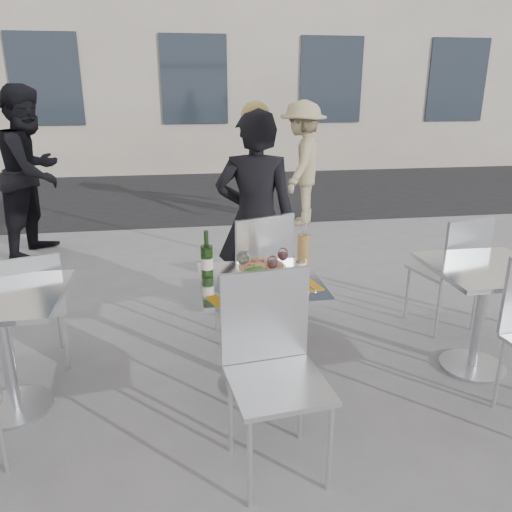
{
  "coord_description": "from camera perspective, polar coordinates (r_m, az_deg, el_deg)",
  "views": [
    {
      "loc": [
        -0.46,
        -2.76,
        1.85
      ],
      "look_at": [
        0.0,
        0.15,
        0.85
      ],
      "focal_mm": 35.0,
      "sensor_mm": 36.0,
      "label": 1
    }
  ],
  "objects": [
    {
      "name": "chair_near",
      "position": [
        2.5,
        1.83,
        -11.42
      ],
      "size": [
        0.51,
        0.52,
        1.0
      ],
      "rotation": [
        0.0,
        0.0,
        0.12
      ],
      "color": "silver",
      "rests_on": "ground"
    },
    {
      "name": "pizza_near",
      "position": [
        2.82,
        0.38,
        -3.98
      ],
      "size": [
        0.34,
        0.34,
        0.02
      ],
      "color": "#DDAD56",
      "rests_on": "main_table"
    },
    {
      "name": "woman_diner",
      "position": [
        3.93,
        -0.06,
        4.05
      ],
      "size": [
        0.69,
        0.53,
        1.71
      ],
      "primitive_type": "imported",
      "rotation": [
        0.0,
        0.0,
        2.94
      ],
      "color": "black",
      "rests_on": "ground"
    },
    {
      "name": "side_table_left",
      "position": [
        3.23,
        -27.06,
        -7.43
      ],
      "size": [
        0.72,
        0.72,
        0.75
      ],
      "color": "#B7BABF",
      "rests_on": "ground"
    },
    {
      "name": "wineglass_red_a",
      "position": [
        2.96,
        1.9,
        -0.85
      ],
      "size": [
        0.07,
        0.07,
        0.16
      ],
      "color": "white",
      "rests_on": "main_table"
    },
    {
      "name": "ground",
      "position": [
        3.36,
        0.41,
        -14.7
      ],
      "size": [
        80.0,
        80.0,
        0.0
      ],
      "primitive_type": "plane",
      "color": "slate"
    },
    {
      "name": "main_table",
      "position": [
        3.1,
        0.44,
        -6.34
      ],
      "size": [
        0.72,
        0.72,
        0.75
      ],
      "color": "#B7BABF",
      "rests_on": "ground"
    },
    {
      "name": "side_chair_lfar",
      "position": [
        3.62,
        -24.2,
        -4.85
      ],
      "size": [
        0.5,
        0.51,
        0.85
      ],
      "rotation": [
        0.0,
        0.0,
        3.5
      ],
      "color": "silver",
      "rests_on": "ground"
    },
    {
      "name": "wineglass_white_a",
      "position": [
        3.04,
        -1.59,
        -0.33
      ],
      "size": [
        0.07,
        0.07,
        0.16
      ],
      "color": "white",
      "rests_on": "main_table"
    },
    {
      "name": "wineglass_red_b",
      "position": [
        3.11,
        3.09,
        0.11
      ],
      "size": [
        0.07,
        0.07,
        0.16
      ],
      "color": "white",
      "rests_on": "main_table"
    },
    {
      "name": "side_table_right",
      "position": [
        3.64,
        24.52,
        -4.2
      ],
      "size": [
        0.72,
        0.72,
        0.75
      ],
      "color": "#B7BABF",
      "rests_on": "ground"
    },
    {
      "name": "pizza_far",
      "position": [
        3.18,
        0.6,
        -1.23
      ],
      "size": [
        0.33,
        0.33,
        0.03
      ],
      "color": "white",
      "rests_on": "main_table"
    },
    {
      "name": "sugar_shaker",
      "position": [
        3.06,
        5.06,
        -1.39
      ],
      "size": [
        0.06,
        0.06,
        0.11
      ],
      "color": "white",
      "rests_on": "main_table"
    },
    {
      "name": "pedestrian_b",
      "position": [
        7.03,
        5.27,
        10.46
      ],
      "size": [
        1.03,
        1.26,
        1.69
      ],
      "primitive_type": "imported",
      "rotation": [
        0.0,
        0.0,
        4.28
      ],
      "color": "tan",
      "rests_on": "ground"
    },
    {
      "name": "pedestrian_a",
      "position": [
        6.23,
        -24.17,
        8.77
      ],
      "size": [
        0.95,
        1.09,
        1.89
      ],
      "primitive_type": "imported",
      "rotation": [
        0.0,
        0.0,
        1.27
      ],
      "color": "black",
      "rests_on": "ground"
    },
    {
      "name": "wine_bottle",
      "position": [
        3.03,
        -5.63,
        -0.4
      ],
      "size": [
        0.07,
        0.08,
        0.29
      ],
      "color": "#2C5A21",
      "rests_on": "main_table"
    },
    {
      "name": "chair_far",
      "position": [
        3.65,
        0.08,
        -1.36
      ],
      "size": [
        0.59,
        0.6,
        1.01
      ],
      "rotation": [
        0.0,
        0.0,
        3.49
      ],
      "color": "silver",
      "rests_on": "ground"
    },
    {
      "name": "salad_plate",
      "position": [
        2.98,
        0.09,
        -2.22
      ],
      "size": [
        0.22,
        0.22,
        0.09
      ],
      "color": "white",
      "rests_on": "main_table"
    },
    {
      "name": "side_chair_rfar",
      "position": [
        4.13,
        21.7,
        -0.89
      ],
      "size": [
        0.51,
        0.52,
        0.94
      ],
      "rotation": [
        0.0,
        0.0,
        3.37
      ],
      "color": "silver",
      "rests_on": "ground"
    },
    {
      "name": "napkin_right",
      "position": [
        2.93,
        5.45,
        -3.4
      ],
      "size": [
        0.22,
        0.22,
        0.01
      ],
      "rotation": [
        0.0,
        0.0,
        0.22
      ],
      "color": "orange",
      "rests_on": "main_table"
    },
    {
      "name": "wineglass_white_b",
      "position": [
        3.05,
        -1.26,
        -0.25
      ],
      "size": [
        0.07,
        0.07,
        0.16
      ],
      "color": "white",
      "rests_on": "main_table"
    },
    {
      "name": "carafe",
      "position": [
        3.19,
        5.46,
        0.69
      ],
      "size": [
        0.08,
        0.08,
        0.29
      ],
      "color": "#DFAE5F",
      "rests_on": "main_table"
    },
    {
      "name": "napkin_left",
      "position": [
        2.74,
        -3.35,
        -4.95
      ],
      "size": [
        0.23,
        0.23,
        0.01
      ],
      "rotation": [
        0.0,
        0.0,
        0.36
      ],
      "color": "orange",
      "rests_on": "main_table"
    },
    {
      "name": "street_asphalt",
      "position": [
        9.46,
        -6.09,
        7.37
      ],
      "size": [
        24.0,
        5.0,
        0.0
      ],
      "primitive_type": "cube",
      "color": "black",
      "rests_on": "ground"
    }
  ]
}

